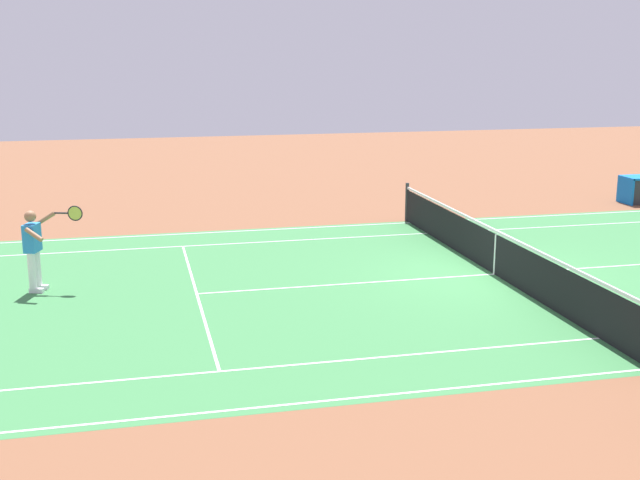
{
  "coord_description": "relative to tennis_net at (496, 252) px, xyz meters",
  "views": [
    {
      "loc": [
        7.53,
        15.65,
        4.75
      ],
      "look_at": [
        3.81,
        -0.28,
        0.9
      ],
      "focal_mm": 45.67,
      "sensor_mm": 36.0,
      "label": 1
    }
  ],
  "objects": [
    {
      "name": "tennis_player_near",
      "position": [
        9.5,
        -0.95,
        0.44
      ],
      "size": [
        1.17,
        0.74,
        1.7
      ],
      "color": "white",
      "rests_on": "ground_plane"
    },
    {
      "name": "court_slab",
      "position": [
        0.0,
        0.0,
        -0.49
      ],
      "size": [
        24.2,
        11.4,
        0.0
      ],
      "primitive_type": "cube",
      "color": "#387A42",
      "rests_on": "ground_plane"
    },
    {
      "name": "court_line_markings",
      "position": [
        0.0,
        0.0,
        -0.49
      ],
      "size": [
        23.85,
        11.05,
        0.01
      ],
      "color": "white",
      "rests_on": "ground_plane"
    },
    {
      "name": "ground_plane",
      "position": [
        0.0,
        0.0,
        -0.49
      ],
      "size": [
        60.0,
        60.0,
        0.0
      ],
      "primitive_type": "plane",
      "color": "brown"
    },
    {
      "name": "tennis_net",
      "position": [
        0.0,
        0.0,
        0.0
      ],
      "size": [
        0.1,
        11.7,
        1.08
      ],
      "color": "#2D2D33",
      "rests_on": "ground_plane"
    },
    {
      "name": "tennis_ball",
      "position": [
        -1.59,
        -3.27,
        -0.46
      ],
      "size": [
        0.07,
        0.07,
        0.07
      ],
      "primitive_type": "sphere",
      "color": "#CCE01E",
      "rests_on": "ground_plane"
    }
  ]
}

